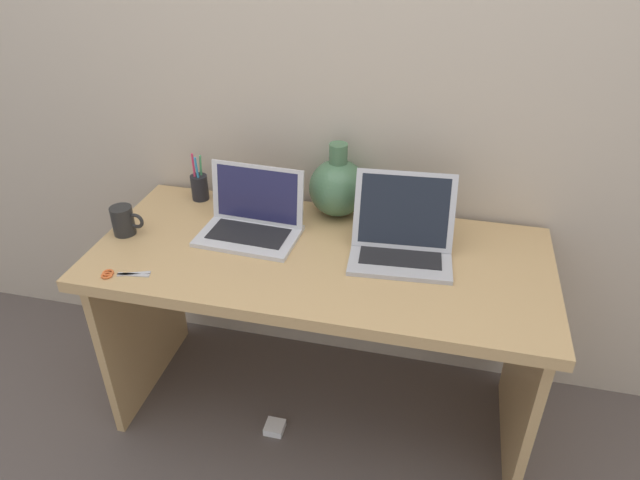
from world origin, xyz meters
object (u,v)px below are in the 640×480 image
at_px(pen_cup, 200,186).
at_px(power_brick, 275,427).
at_px(laptop_left, 253,216).
at_px(coffee_mug, 124,221).
at_px(scissors, 117,274).
at_px(green_vase, 338,187).
at_px(laptop_right, 402,234).

relative_size(pen_cup, power_brick, 2.59).
height_order(laptop_left, pen_cup, laptop_left).
bearing_deg(laptop_left, coffee_mug, -165.01).
relative_size(laptop_left, coffee_mug, 2.97).
height_order(coffee_mug, scissors, coffee_mug).
xyz_separation_m(laptop_left, pen_cup, (-0.27, 0.18, -0.01)).
xyz_separation_m(pen_cup, scissors, (-0.05, -0.52, -0.05)).
distance_m(green_vase, coffee_mug, 0.74).
xyz_separation_m(scissors, power_brick, (0.43, 0.12, -0.71)).
bearing_deg(scissors, power_brick, 14.91).
xyz_separation_m(green_vase, scissors, (-0.57, -0.53, -0.10)).
distance_m(laptop_left, laptop_right, 0.50).
relative_size(scissors, power_brick, 2.10).
relative_size(laptop_right, power_brick, 4.82).
bearing_deg(pen_cup, power_brick, -46.44).
bearing_deg(power_brick, green_vase, 71.48).
bearing_deg(laptop_right, power_brick, -151.18).
xyz_separation_m(laptop_right, green_vase, (-0.25, 0.20, 0.04)).
bearing_deg(laptop_left, scissors, -133.49).
xyz_separation_m(laptop_right, scissors, (-0.83, -0.33, -0.06)).
bearing_deg(coffee_mug, pen_cup, 63.34).
bearing_deg(laptop_left, power_brick, -63.19).
bearing_deg(pen_cup, coffee_mug, -116.66).
bearing_deg(coffee_mug, green_vase, 24.40).
bearing_deg(scissors, laptop_left, 46.51).
relative_size(laptop_left, pen_cup, 1.87).
xyz_separation_m(pen_cup, power_brick, (0.38, -0.40, -0.76)).
height_order(coffee_mug, power_brick, coffee_mug).
height_order(green_vase, power_brick, green_vase).
height_order(scissors, power_brick, scissors).
distance_m(laptop_right, pen_cup, 0.80).
relative_size(coffee_mug, scissors, 0.78).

